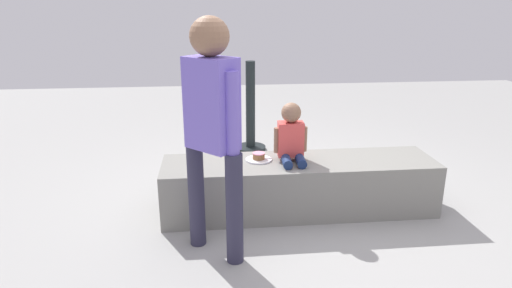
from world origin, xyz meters
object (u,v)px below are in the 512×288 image
object	(u,v)px
water_bottle_far_side	(339,159)
cake_plate	(259,158)
child_seated	(291,136)
adult_standing	(212,119)
handbag_black_leather	(187,180)
gift_bag	(381,168)
party_cup_red	(310,164)
water_bottle_near_gift	(315,175)

from	to	relation	value
water_bottle_far_side	cake_plate	bearing A→B (deg)	-136.51
water_bottle_far_side	child_seated	bearing A→B (deg)	-126.57
child_seated	adult_standing	xyz separation A→B (m)	(-0.64, -0.62, 0.32)
child_seated	adult_standing	distance (m)	0.94
handbag_black_leather	water_bottle_far_side	bearing A→B (deg)	17.10
child_seated	water_bottle_far_side	distance (m)	1.32
cake_plate	gift_bag	distance (m)	1.36
adult_standing	handbag_black_leather	size ratio (longest dim) A/B	4.94
party_cup_red	water_bottle_near_gift	bearing A→B (deg)	-95.99
gift_bag	handbag_black_leather	distance (m)	1.88
water_bottle_far_side	handbag_black_leather	size ratio (longest dim) A/B	0.60
water_bottle_far_side	gift_bag	bearing A→B (deg)	-59.78
cake_plate	gift_bag	size ratio (longest dim) A/B	0.65
child_seated	water_bottle_near_gift	bearing A→B (deg)	56.40
water_bottle_near_gift	party_cup_red	world-z (taller)	water_bottle_near_gift
cake_plate	gift_bag	xyz separation A→B (m)	(1.25, 0.44, -0.31)
cake_plate	handbag_black_leather	size ratio (longest dim) A/B	0.68
party_cup_red	handbag_black_leather	world-z (taller)	handbag_black_leather
child_seated	adult_standing	world-z (taller)	adult_standing
handbag_black_leather	party_cup_red	bearing A→B (deg)	20.64
gift_bag	child_seated	bearing A→B (deg)	-154.30
gift_bag	party_cup_red	distance (m)	0.77
child_seated	gift_bag	size ratio (longest dim) A/B	1.40
water_bottle_near_gift	handbag_black_leather	distance (m)	1.23
adult_standing	water_bottle_far_side	size ratio (longest dim) A/B	8.23
party_cup_red	handbag_black_leather	xyz separation A→B (m)	(-1.27, -0.48, 0.07)
cake_plate	child_seated	bearing A→B (deg)	-7.63
gift_bag	handbag_black_leather	bearing A→B (deg)	-179.68
cake_plate	water_bottle_far_side	distance (m)	1.39
gift_bag	handbag_black_leather	size ratio (longest dim) A/B	1.05
water_bottle_far_side	party_cup_red	size ratio (longest dim) A/B	1.97
handbag_black_leather	water_bottle_near_gift	bearing A→B (deg)	2.27
water_bottle_far_side	party_cup_red	distance (m)	0.33
cake_plate	handbag_black_leather	bearing A→B (deg)	145.39
party_cup_red	handbag_black_leather	size ratio (longest dim) A/B	0.30
adult_standing	cake_plate	size ratio (longest dim) A/B	7.22
adult_standing	gift_bag	world-z (taller)	adult_standing
gift_bag	water_bottle_far_side	bearing A→B (deg)	120.22
cake_plate	water_bottle_far_side	xyz separation A→B (m)	(0.97, 0.92, -0.38)
adult_standing	gift_bag	xyz separation A→B (m)	(1.63, 1.09, -0.82)
child_seated	gift_bag	bearing A→B (deg)	25.70
adult_standing	party_cup_red	distance (m)	2.09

